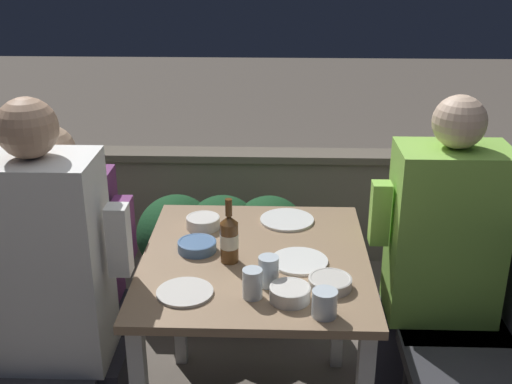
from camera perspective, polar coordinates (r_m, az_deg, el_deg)
name	(u,v)px	position (r m, az deg, el deg)	size (l,w,h in m)	color
parapet_wall	(264,204)	(3.79, 0.70, -1.05)	(9.00, 0.18, 0.66)	gray
dining_table	(255,283)	(2.34, -0.06, -8.13)	(0.80, 0.90, 0.76)	#937556
planter_hedge	(223,250)	(3.23, -2.98, -5.14)	(0.85, 0.47, 0.62)	brown
chair_left_near	(10,340)	(2.45, -21.06, -12.16)	(0.48, 0.47, 0.83)	#333338
person_white_polo	(59,295)	(2.29, -17.12, -8.73)	(0.48, 0.26, 1.37)	#282833
chair_left_far	(26,289)	(2.74, -19.77, -8.14)	(0.48, 0.47, 0.83)	#333338
person_purple_stripe	(74,271)	(2.63, -15.91, -6.77)	(0.49, 0.26, 1.18)	#282833
chair_right_near	(502,342)	(2.44, 21.05, -12.33)	(0.48, 0.47, 0.83)	#333338
chair_right_far	(481,299)	(2.67, 19.37, -8.92)	(0.48, 0.47, 0.83)	#333338
person_green_blouse	(434,263)	(2.55, 15.54, -6.12)	(0.49, 0.26, 1.31)	#282833
beer_bottle	(229,238)	(2.22, -2.40, -4.10)	(0.06, 0.06, 0.24)	brown
plate_0	(185,292)	(2.08, -6.34, -8.85)	(0.18, 0.18, 0.01)	silver
plate_1	(299,261)	(2.25, 3.86, -6.15)	(0.20, 0.20, 0.01)	white
plate_2	(287,220)	(2.56, 2.77, -2.49)	(0.21, 0.21, 0.01)	white
bowl_0	(203,222)	(2.50, -4.73, -2.64)	(0.13, 0.13, 0.05)	silver
bowl_1	(197,245)	(2.33, -5.26, -4.73)	(0.14, 0.14, 0.04)	#4C709E
bowl_2	(330,282)	(2.11, 6.60, -7.95)	(0.14, 0.14, 0.04)	beige
bowl_3	(290,293)	(2.03, 3.04, -8.92)	(0.13, 0.13, 0.05)	silver
glass_cup_0	(269,271)	(2.09, 1.12, -7.04)	(0.07, 0.07, 0.10)	silver
glass_cup_1	(251,283)	(2.03, -0.46, -8.13)	(0.06, 0.06, 0.10)	silver
glass_cup_2	(325,303)	(1.95, 6.11, -9.81)	(0.08, 0.08, 0.08)	silver
potted_plant	(22,247)	(3.23, -20.07, -4.57)	(0.37, 0.37, 0.73)	brown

